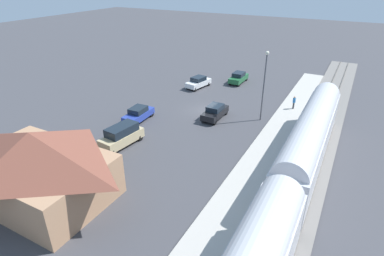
% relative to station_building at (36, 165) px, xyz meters
% --- Properties ---
extents(ground_plane, '(200.00, 200.00, 0.00)m').
position_rel_station_building_xyz_m(ground_plane, '(-4.00, -22.00, -3.04)').
color(ground_plane, '#424247').
extents(railway_track, '(4.80, 70.00, 0.30)m').
position_rel_station_building_xyz_m(railway_track, '(-18.00, -22.00, -2.95)').
color(railway_track, slate).
rests_on(railway_track, ground).
extents(platform, '(3.20, 46.00, 0.30)m').
position_rel_station_building_xyz_m(platform, '(-14.00, -22.00, -2.89)').
color(platform, '#B7B2A8').
rests_on(platform, ground).
extents(station_building, '(11.87, 8.26, 5.85)m').
position_rel_station_building_xyz_m(station_building, '(0.00, 0.00, 0.00)').
color(station_building, tan).
rests_on(station_building, ground).
extents(pedestrian_on_platform, '(0.36, 0.36, 1.71)m').
position_rel_station_building_xyz_m(pedestrian_on_platform, '(-14.13, -27.63, -1.76)').
color(pedestrian_on_platform, '#333338').
rests_on(pedestrian_on_platform, platform).
extents(sedan_white, '(2.67, 4.77, 1.74)m').
position_rel_station_building_xyz_m(sedan_white, '(1.15, -30.00, -2.17)').
color(sedan_white, white).
rests_on(sedan_white, ground).
extents(sedan_blue, '(2.03, 4.57, 1.74)m').
position_rel_station_building_xyz_m(sedan_blue, '(1.98, -15.50, -2.17)').
color(sedan_blue, '#283D9E').
rests_on(sedan_blue, ground).
extents(sedan_black, '(1.90, 4.53, 1.74)m').
position_rel_station_building_xyz_m(sedan_black, '(-6.02, -20.56, -2.17)').
color(sedan_black, black).
rests_on(sedan_black, ground).
extents(sedan_green, '(1.93, 4.53, 1.74)m').
position_rel_station_building_xyz_m(sedan_green, '(-3.58, -35.25, -2.17)').
color(sedan_green, '#236638').
rests_on(sedan_green, ground).
extents(suv_tan, '(2.50, 5.09, 2.22)m').
position_rel_station_building_xyz_m(suv_tan, '(-0.23, -9.71, -1.90)').
color(suv_tan, '#C6B284').
rests_on(suv_tan, ground).
extents(light_pole_near_platform, '(0.44, 0.44, 8.53)m').
position_rel_station_building_xyz_m(light_pole_near_platform, '(-11.20, -22.79, 2.25)').
color(light_pole_near_platform, '#515156').
rests_on(light_pole_near_platform, ground).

